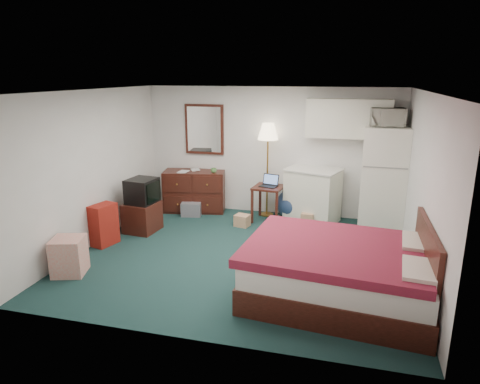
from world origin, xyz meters
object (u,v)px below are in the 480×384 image
(dresser, at_px, (195,191))
(fridge, at_px, (383,178))
(floor_lamp, at_px, (267,170))
(desk, at_px, (268,204))
(suitcase, at_px, (104,225))
(tv_stand, at_px, (142,217))
(bed, at_px, (339,273))
(kitchen_counter, at_px, (313,196))

(dresser, xyz_separation_m, fridge, (3.64, -0.10, 0.51))
(floor_lamp, bearing_deg, desk, -75.34)
(floor_lamp, distance_m, suitcase, 3.21)
(floor_lamp, xyz_separation_m, fridge, (2.14, -0.17, 0.01))
(floor_lamp, xyz_separation_m, tv_stand, (-1.99, -1.43, -0.65))
(dresser, distance_m, floor_lamp, 1.58)
(dresser, xyz_separation_m, desk, (1.58, -0.26, -0.08))
(desk, height_order, tv_stand, desk)
(dresser, bearing_deg, bed, -55.45)
(tv_stand, bearing_deg, bed, -19.07)
(floor_lamp, height_order, kitchen_counter, floor_lamp)
(dresser, height_order, kitchen_counter, kitchen_counter)
(dresser, xyz_separation_m, bed, (2.98, -2.95, -0.07))
(floor_lamp, distance_m, desk, 0.67)
(dresser, xyz_separation_m, suitcase, (-0.81, -2.10, -0.07))
(floor_lamp, distance_m, kitchen_counter, 1.01)
(dresser, bearing_deg, floor_lamp, -8.14)
(bed, height_order, suitcase, bed)
(dresser, xyz_separation_m, kitchen_counter, (2.40, -0.07, 0.08))
(fridge, bearing_deg, floor_lamp, 177.49)
(fridge, bearing_deg, bed, -100.90)
(dresser, relative_size, kitchen_counter, 1.23)
(tv_stand, height_order, suitcase, suitcase)
(floor_lamp, xyz_separation_m, suitcase, (-2.30, -2.17, -0.57))
(bed, bearing_deg, dresser, 141.18)
(dresser, distance_m, kitchen_counter, 2.40)
(desk, relative_size, fridge, 0.37)
(tv_stand, xyz_separation_m, suitcase, (-0.31, -0.73, 0.08))
(suitcase, bearing_deg, dresser, 84.10)
(desk, xyz_separation_m, bed, (1.40, -2.69, 0.01))
(suitcase, bearing_deg, fridge, 39.40)
(floor_lamp, relative_size, tv_stand, 3.21)
(kitchen_counter, height_order, suitcase, kitchen_counter)
(fridge, bearing_deg, dresser, -179.55)
(dresser, bearing_deg, fridge, -12.40)
(floor_lamp, relative_size, fridge, 0.99)
(bed, distance_m, suitcase, 3.89)
(floor_lamp, height_order, desk, floor_lamp)
(floor_lamp, height_order, suitcase, floor_lamp)
(dresser, distance_m, suitcase, 2.25)
(kitchen_counter, distance_m, bed, 2.94)
(dresser, distance_m, desk, 1.60)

